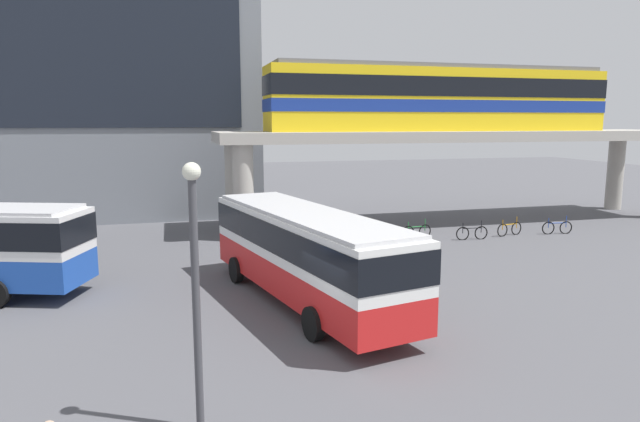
{
  "coord_description": "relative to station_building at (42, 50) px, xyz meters",
  "views": [
    {
      "loc": [
        -4.62,
        -14.16,
        6.21
      ],
      "look_at": [
        1.85,
        9.93,
        2.2
      ],
      "focal_mm": 31.56,
      "sensor_mm": 36.0,
      "label": 1
    }
  ],
  "objects": [
    {
      "name": "ground_plane",
      "position": [
        12.29,
        -16.81,
        -10.76
      ],
      "size": [
        120.0,
        120.0,
        0.0
      ],
      "primitive_type": "plane",
      "color": "#515156"
    },
    {
      "name": "bicycle_silver",
      "position": [
        18.18,
        -15.57,
        -10.41
      ],
      "size": [
        1.72,
        0.61,
        1.04
      ],
      "color": "black",
      "rests_on": "ground_plane"
    },
    {
      "name": "bicycle_orange",
      "position": [
        25.52,
        -14.53,
        -10.41
      ],
      "size": [
        1.76,
        0.46,
        1.04
      ],
      "color": "black",
      "rests_on": "ground_plane"
    },
    {
      "name": "elevated_platform",
      "position": [
        24.75,
        -10.05,
        -6.02
      ],
      "size": [
        29.24,
        5.52,
        5.61
      ],
      "color": "#ADA89E",
      "rests_on": "ground_plane"
    },
    {
      "name": "bicycle_brown",
      "position": [
        17.23,
        -13.85,
        -10.41
      ],
      "size": [
        1.78,
        0.32,
        1.04
      ],
      "color": "black",
      "rests_on": "ground_plane"
    },
    {
      "name": "station_building",
      "position": [
        0.0,
        0.0,
        0.0
      ],
      "size": [
        26.98,
        10.96,
        21.52
      ],
      "color": "slate",
      "rests_on": "ground_plane"
    },
    {
      "name": "lamp_post",
      "position": [
        8.08,
        -30.07,
        -7.5
      ],
      "size": [
        0.36,
        0.36,
        5.44
      ],
      "color": "#3F3F44",
      "rests_on": "ground_plane"
    },
    {
      "name": "train",
      "position": [
        23.39,
        -10.05,
        -3.19
      ],
      "size": [
        20.88,
        2.96,
        3.84
      ],
      "color": "yellow",
      "rests_on": "elevated_platform"
    },
    {
      "name": "bus_main",
      "position": [
        12.0,
        -22.89,
        -8.78
      ],
      "size": [
        4.89,
        11.33,
        3.22
      ],
      "color": "red",
      "rests_on": "ground_plane"
    },
    {
      "name": "bicycle_black",
      "position": [
        22.98,
        -14.96,
        -10.41
      ],
      "size": [
        1.79,
        0.17,
        1.04
      ],
      "color": "black",
      "rests_on": "ground_plane"
    },
    {
      "name": "bicycle_green",
      "position": [
        20.31,
        -13.85,
        -10.41
      ],
      "size": [
        1.78,
        0.3,
        1.04
      ],
      "color": "black",
      "rests_on": "ground_plane"
    },
    {
      "name": "bicycle_blue",
      "position": [
        28.32,
        -14.84,
        -10.41
      ],
      "size": [
        1.78,
        0.27,
        1.04
      ],
      "color": "black",
      "rests_on": "ground_plane"
    }
  ]
}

